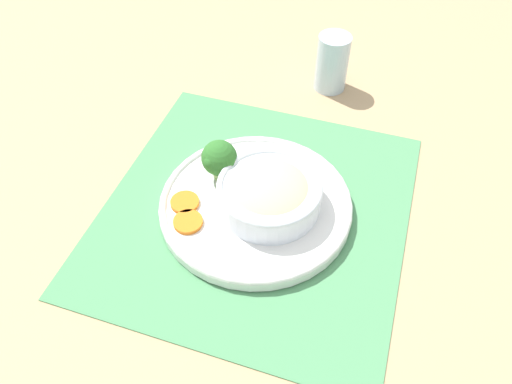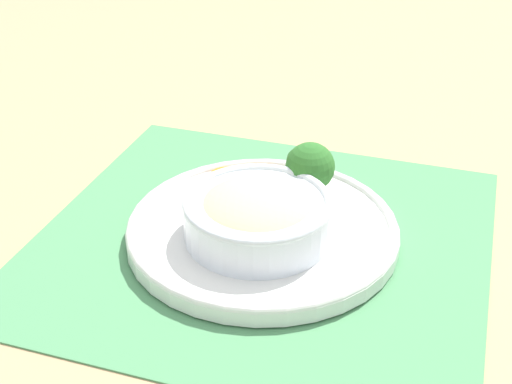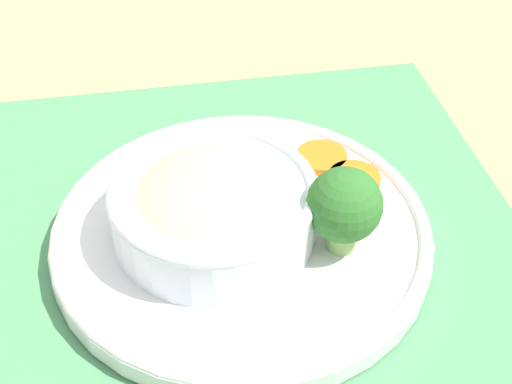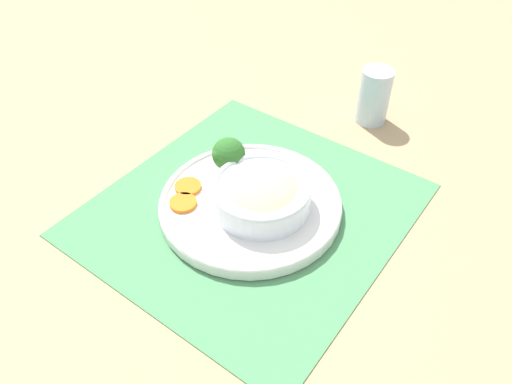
# 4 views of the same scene
# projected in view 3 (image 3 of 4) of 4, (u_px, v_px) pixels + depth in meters

# --- Properties ---
(ground_plane) EXTENTS (4.00, 4.00, 0.00)m
(ground_plane) POSITION_uv_depth(u_px,v_px,m) (242.00, 245.00, 0.57)
(ground_plane) COLOR tan
(placemat) EXTENTS (0.51, 0.49, 0.00)m
(placemat) POSITION_uv_depth(u_px,v_px,m) (242.00, 243.00, 0.56)
(placemat) COLOR #4C8C59
(placemat) RESTS_ON ground_plane
(plate) EXTENTS (0.29, 0.29, 0.02)m
(plate) POSITION_uv_depth(u_px,v_px,m) (242.00, 231.00, 0.56)
(plate) COLOR white
(plate) RESTS_ON placemat
(bowl) EXTENTS (0.16, 0.16, 0.05)m
(bowl) POSITION_uv_depth(u_px,v_px,m) (215.00, 208.00, 0.53)
(bowl) COLOR silver
(bowl) RESTS_ON plate
(broccoli_floret) EXTENTS (0.06, 0.06, 0.07)m
(broccoli_floret) POSITION_uv_depth(u_px,v_px,m) (344.00, 206.00, 0.51)
(broccoli_floret) COLOR #84AD5B
(broccoli_floret) RESTS_ON plate
(carrot_slice_near) EXTENTS (0.04, 0.04, 0.01)m
(carrot_slice_near) POSITION_uv_depth(u_px,v_px,m) (354.00, 179.00, 0.59)
(carrot_slice_near) COLOR orange
(carrot_slice_near) RESTS_ON plate
(carrot_slice_middle) EXTENTS (0.04, 0.04, 0.01)m
(carrot_slice_middle) POSITION_uv_depth(u_px,v_px,m) (322.00, 157.00, 0.61)
(carrot_slice_middle) COLOR orange
(carrot_slice_middle) RESTS_ON plate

